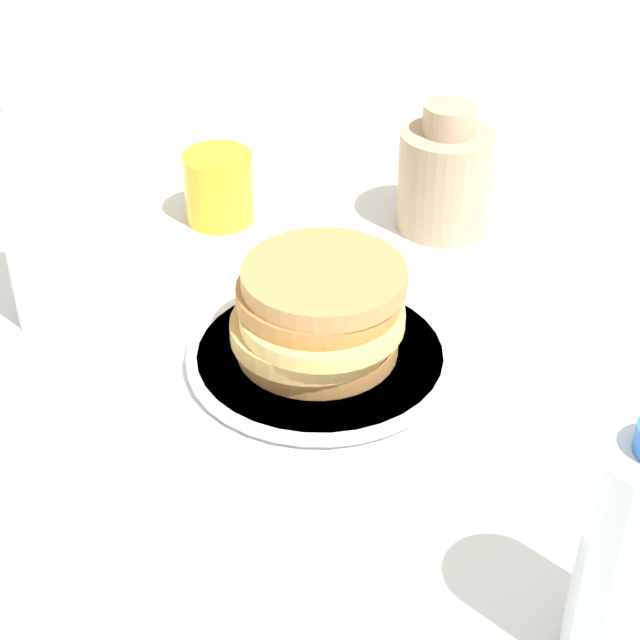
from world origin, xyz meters
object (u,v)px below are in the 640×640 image
Objects in this scene: plate at (320,356)px; juice_glass at (219,187)px; cream_jug at (445,175)px; water_bottle_mid at (639,557)px; pancake_stack at (319,312)px; water_bottle_near at (40,216)px.

juice_glass is at bearing 74.60° from plate.
cream_jug is (0.26, 0.11, 0.05)m from plate.
water_bottle_mid is (-0.30, -0.49, 0.03)m from cream_jug.
pancake_stack reaches higher than plate.
water_bottle_mid is at bearing -96.31° from pancake_stack.
cream_jug reaches higher than juice_glass.
plate is 1.71× the size of cream_jug.
juice_glass reaches higher than plate.
water_bottle_mid reaches higher than pancake_stack.
pancake_stack is 0.80× the size of water_bottle_mid.
water_bottle_near is at bearing 126.07° from plate.
water_bottle_near reaches higher than cream_jug.
water_bottle_near reaches higher than plate.
cream_jug is (0.26, 0.11, 0.01)m from pancake_stack.
plate is 1.54× the size of pancake_stack.
juice_glass is at bearing 74.45° from pancake_stack.
water_bottle_mid reaches higher than juice_glass.
plate is at bearing -53.93° from water_bottle_near.
plate is 0.29m from cream_jug.
pancake_stack is at bearing 100.75° from plate.
cream_jug is 0.43m from water_bottle_near.
pancake_stack is 0.67× the size of water_bottle_near.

